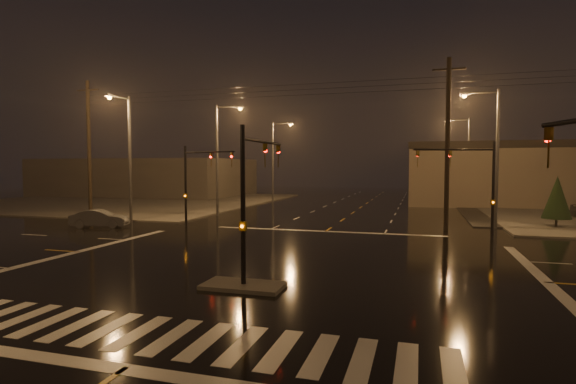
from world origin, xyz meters
name	(u,v)px	position (x,y,z in m)	size (l,w,h in m)	color
ground	(277,265)	(0.00, 0.00, 0.00)	(140.00, 140.00, 0.00)	black
sidewalk_nw	(127,201)	(-30.00, 30.00, 0.06)	(36.00, 36.00, 0.12)	#44413C
median_island	(243,286)	(0.00, -4.00, 0.07)	(3.00, 1.60, 0.15)	#44413C
crosswalk	(172,336)	(0.00, -9.00, 0.01)	(15.00, 2.60, 0.01)	beige
stop_bar_near	(124,369)	(0.00, -11.00, 0.01)	(16.00, 0.50, 0.01)	beige
stop_bar_far	(326,231)	(0.00, 11.00, 0.01)	(16.00, 0.50, 0.01)	beige
commercial_block	(147,177)	(-35.00, 42.00, 2.80)	(30.00, 18.00, 5.60)	#3D3936
signal_mast_median	(252,186)	(0.00, -3.07, 3.75)	(0.25, 4.59, 6.00)	black
signal_mast_ne	(476,178)	(9.50, 10.14, 3.79)	(4.84, 1.86, 6.00)	black
signal_mast_nw	(195,176)	(-9.50, 10.14, 3.79)	(4.84, 1.86, 6.00)	black
streetlight_1	(220,152)	(-11.18, 18.00, 5.80)	(2.77, 0.32, 10.00)	#38383A
streetlight_2	(275,156)	(-11.18, 34.00, 5.80)	(2.77, 0.32, 10.00)	#38383A
streetlight_3	(493,148)	(11.18, 16.00, 5.80)	(2.77, 0.32, 10.00)	#38383A
streetlight_4	(466,155)	(11.18, 36.00, 5.80)	(2.77, 0.32, 10.00)	#38383A
streetlight_5	(127,150)	(-16.00, 11.18, 5.80)	(0.32, 2.77, 10.00)	#38383A
utility_pole_0	(89,148)	(-22.00, 14.00, 6.13)	(2.20, 0.32, 12.00)	black
utility_pole_1	(447,143)	(8.00, 14.00, 6.13)	(2.20, 0.32, 12.00)	black
conifer_0	(557,197)	(15.76, 17.40, 2.25)	(1.98, 1.98, 3.80)	black
car_crossing	(100,219)	(-16.31, 8.22, 0.66)	(1.40, 4.02, 1.32)	#585B5F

